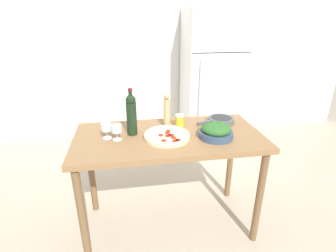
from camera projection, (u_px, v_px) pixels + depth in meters
ground_plane at (169, 223)px, 2.38m from camera, size 14.00×14.00×0.00m
wall_back at (145, 49)px, 3.74m from camera, size 6.40×0.09×2.60m
refrigerator at (211, 79)px, 3.66m from camera, size 0.76×0.71×1.84m
prep_counter at (169, 147)px, 2.08m from camera, size 1.46×0.72×0.88m
wine_bottle at (131, 114)px, 1.99m from camera, size 0.08×0.08×0.37m
wine_glass_near at (117, 130)px, 1.93m from camera, size 0.08×0.08×0.12m
wine_glass_far at (106, 128)px, 1.95m from camera, size 0.08×0.08×0.12m
pepper_mill at (167, 111)px, 2.14m from camera, size 0.05×0.05×0.28m
salad_bowl at (216, 131)px, 1.98m from camera, size 0.26×0.26×0.12m
homemade_pizza at (167, 136)px, 1.98m from camera, size 0.35×0.35×0.04m
salt_canister at (180, 121)px, 2.17m from camera, size 0.07×0.07×0.11m
cast_iron_skillet at (221, 120)px, 2.26m from camera, size 0.34×0.22×0.05m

